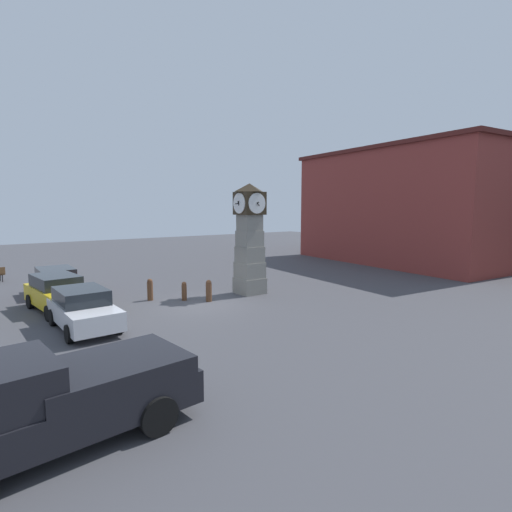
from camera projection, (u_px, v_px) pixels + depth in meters
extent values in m
plane|color=#424247|center=(203.00, 305.00, 18.66)|extent=(81.10, 81.10, 0.00)
cube|color=gray|center=(250.00, 285.00, 21.07)|extent=(1.32, 1.32, 0.83)
cube|color=gray|center=(250.00, 270.00, 20.97)|extent=(1.24, 1.24, 0.83)
cube|color=gray|center=(250.00, 254.00, 20.87)|extent=(1.17, 1.17, 0.83)
cube|color=gray|center=(250.00, 239.00, 20.77)|extent=(1.09, 1.09, 0.83)
cube|color=gray|center=(250.00, 223.00, 20.67)|extent=(1.01, 1.01, 0.83)
cube|color=#2D2316|center=(250.00, 203.00, 20.55)|extent=(1.26, 1.26, 1.17)
cylinder|color=white|center=(260.00, 203.00, 20.93)|extent=(1.03, 0.04, 1.03)
cube|color=black|center=(260.00, 203.00, 20.95)|extent=(0.06, 0.23, 0.06)
cube|color=black|center=(260.00, 203.00, 20.95)|extent=(0.04, 0.34, 0.25)
cylinder|color=white|center=(239.00, 203.00, 20.17)|extent=(1.03, 0.04, 1.03)
cube|color=black|center=(239.00, 203.00, 20.15)|extent=(0.06, 0.09, 0.24)
cube|color=black|center=(239.00, 203.00, 20.15)|extent=(0.04, 0.39, 0.11)
cylinder|color=white|center=(257.00, 203.00, 20.03)|extent=(0.04, 1.03, 1.03)
cube|color=black|center=(257.00, 203.00, 20.00)|extent=(0.23, 0.06, 0.14)
cube|color=black|center=(257.00, 203.00, 20.00)|extent=(0.33, 0.04, 0.28)
cylinder|color=white|center=(243.00, 203.00, 21.07)|extent=(0.04, 1.03, 1.03)
cube|color=black|center=(242.00, 203.00, 21.10)|extent=(0.19, 0.06, 0.19)
cube|color=black|center=(242.00, 203.00, 21.10)|extent=(0.34, 0.04, 0.26)
pyramid|color=#2D2316|center=(250.00, 188.00, 20.45)|extent=(1.32, 1.32, 0.44)
cylinder|color=brown|center=(150.00, 291.00, 19.48)|extent=(0.28, 0.28, 0.91)
sphere|color=brown|center=(150.00, 281.00, 19.42)|extent=(0.25, 0.25, 0.25)
cylinder|color=brown|center=(184.00, 292.00, 19.48)|extent=(0.25, 0.25, 0.77)
sphere|color=brown|center=(184.00, 284.00, 19.43)|extent=(0.22, 0.22, 0.22)
cylinder|color=brown|center=(209.00, 292.00, 19.24)|extent=(0.29, 0.29, 0.88)
sphere|color=brown|center=(209.00, 283.00, 19.18)|extent=(0.26, 0.26, 0.26)
cube|color=#A51111|center=(57.00, 285.00, 20.40)|extent=(4.15, 1.78, 0.61)
cube|color=#1E2328|center=(56.00, 273.00, 20.58)|extent=(2.29, 1.63, 0.54)
cylinder|color=black|center=(81.00, 292.00, 19.88)|extent=(0.64, 0.22, 0.64)
cylinder|color=black|center=(43.00, 297.00, 18.90)|extent=(0.64, 0.22, 0.64)
cylinder|color=black|center=(70.00, 284.00, 21.95)|extent=(0.64, 0.22, 0.64)
cylinder|color=black|center=(35.00, 288.00, 20.97)|extent=(0.64, 0.22, 0.64)
cube|color=gold|center=(59.00, 297.00, 17.43)|extent=(4.59, 2.24, 0.75)
cube|color=#1E2328|center=(56.00, 281.00, 17.59)|extent=(2.60, 1.86, 0.54)
cylinder|color=black|center=(90.00, 306.00, 17.03)|extent=(0.66, 0.30, 0.64)
cylinder|color=black|center=(49.00, 313.00, 15.93)|extent=(0.66, 0.30, 0.64)
cylinder|color=black|center=(68.00, 296.00, 19.00)|extent=(0.66, 0.30, 0.64)
cylinder|color=black|center=(30.00, 301.00, 17.90)|extent=(0.66, 0.30, 0.64)
cube|color=silver|center=(84.00, 313.00, 14.80)|extent=(4.14, 1.88, 0.68)
cube|color=#1E2328|center=(81.00, 296.00, 14.96)|extent=(2.30, 1.68, 0.55)
cylinder|color=black|center=(118.00, 325.00, 14.35)|extent=(0.65, 0.24, 0.64)
cylinder|color=black|center=(69.00, 334.00, 13.34)|extent=(0.65, 0.24, 0.64)
cylinder|color=black|center=(97.00, 311.00, 16.33)|extent=(0.65, 0.24, 0.64)
cylinder|color=black|center=(53.00, 317.00, 15.32)|extent=(0.65, 0.24, 0.64)
cube|color=black|center=(56.00, 410.00, 7.58)|extent=(2.55, 5.54, 0.70)
cube|color=black|center=(111.00, 368.00, 8.22)|extent=(2.31, 3.14, 0.36)
cylinder|color=black|center=(158.00, 415.00, 7.96)|extent=(0.36, 0.82, 0.80)
cylinder|color=black|center=(119.00, 384.00, 9.39)|extent=(0.36, 0.82, 0.80)
cylinder|color=#262628|center=(0.00, 277.00, 24.61)|extent=(0.06, 0.06, 0.45)
cylinder|color=#262628|center=(2.00, 278.00, 24.36)|extent=(0.06, 0.06, 0.45)
cylinder|color=#338C4C|center=(334.00, 253.00, 35.96)|extent=(0.14, 0.14, 0.88)
cylinder|color=#338C4C|center=(333.00, 253.00, 36.11)|extent=(0.14, 0.14, 0.88)
cube|color=#264CA5|center=(334.00, 244.00, 35.94)|extent=(0.41, 0.26, 0.66)
sphere|color=beige|center=(334.00, 239.00, 35.89)|extent=(0.24, 0.24, 0.24)
cube|color=maroon|center=(417.00, 208.00, 33.54)|extent=(17.71, 13.12, 8.84)
cube|color=#4F1E1B|center=(419.00, 153.00, 32.99)|extent=(18.24, 13.51, 0.30)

